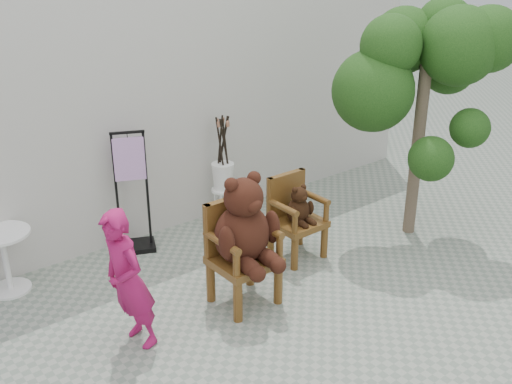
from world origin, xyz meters
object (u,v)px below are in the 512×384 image
cafe_table (4,254)px  stool_bucket (223,176)px  display_stand (133,205)px  chair_big (243,233)px  chair_small (295,211)px  tree (426,62)px  person (128,281)px

cafe_table → stool_bucket: bearing=0.0°
stool_bucket → display_stand: bearing=-179.8°
display_stand → chair_big: bearing=-55.5°
chair_big → chair_small: bearing=21.2°
chair_small → display_stand: bearing=136.9°
cafe_table → display_stand: (1.54, -0.00, 0.14)m
chair_big → display_stand: bearing=100.5°
chair_small → tree: 2.33m
person → cafe_table: person is taller
chair_small → cafe_table: (-2.96, 1.34, -0.14)m
chair_big → person: 1.28m
chair_big → chair_small: chair_big is taller
person → display_stand: 1.96m
chair_small → tree: size_ratio=0.34×
stool_bucket → cafe_table: bearing=-180.0°
stool_bucket → tree: bearing=-46.5°
chair_big → person: chair_big is taller
chair_big → person: size_ratio=1.02×
display_stand → cafe_table: bearing=-156.1°
person → tree: tree is taller
chair_small → chair_big: bearing=-158.8°
person → tree: (3.98, -0.07, 1.50)m
cafe_table → chair_big: bearing=-43.4°
chair_small → tree: tree is taller
cafe_table → stool_bucket: (2.87, 0.00, 0.20)m
cafe_table → display_stand: bearing=-0.1°
chair_small → person: person is taller
tree → cafe_table: bearing=158.7°
tree → stool_bucket: bearing=133.5°
cafe_table → display_stand: size_ratio=0.47×
stool_bucket → chair_big: bearing=-119.8°
chair_big → display_stand: size_ratio=0.95×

